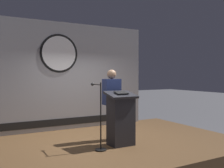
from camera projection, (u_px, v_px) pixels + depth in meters
ground_plane at (102, 156)px, 5.87m from camera, size 40.00×40.00×0.00m
stage_platform at (102, 149)px, 5.87m from camera, size 6.40×4.00×0.30m
banner_display at (73, 76)px, 7.42m from camera, size 4.52×0.12×3.04m
podium at (121, 119)px, 5.66m from camera, size 0.64×0.50×1.20m
speaker_person at (112, 104)px, 6.08m from camera, size 0.40×0.26×1.68m
microphone_stand at (100, 126)px, 5.30m from camera, size 0.24×0.55×1.40m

